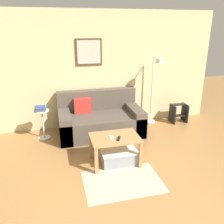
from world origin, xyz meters
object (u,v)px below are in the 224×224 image
object	(u,v)px
couch	(100,120)
remote_control	(119,138)
side_table	(43,122)
cell_phone	(111,137)
floor_lamp	(156,81)
step_stool	(179,113)
coffee_table	(115,142)
storage_bin	(118,156)
book_stack	(40,109)

from	to	relation	value
couch	remote_control	world-z (taller)	couch
side_table	cell_phone	bearing A→B (deg)	-48.24
floor_lamp	cell_phone	size ratio (longest dim) A/B	11.18
couch	step_stool	distance (m)	1.98
couch	step_stool	size ratio (longest dim) A/B	4.00
coffee_table	side_table	world-z (taller)	side_table
storage_bin	floor_lamp	size ratio (longest dim) A/B	0.39
storage_bin	floor_lamp	world-z (taller)	floor_lamp
book_stack	step_stool	distance (m)	3.22
coffee_table	storage_bin	distance (m)	0.26
step_stool	storage_bin	bearing A→B (deg)	-143.67
coffee_table	book_stack	xyz separation A→B (m)	(-1.21, 1.25, 0.28)
coffee_table	cell_phone	size ratio (longest dim) A/B	5.80
couch	step_stool	world-z (taller)	couch
cell_phone	coffee_table	bearing A→B (deg)	1.14
coffee_table	remote_control	bearing A→B (deg)	-64.16
couch	cell_phone	world-z (taller)	couch
side_table	floor_lamp	bearing A→B (deg)	2.76
floor_lamp	step_stool	distance (m)	1.06
coffee_table	remote_control	size ratio (longest dim) A/B	5.41
coffee_table	side_table	distance (m)	1.74
floor_lamp	remote_control	bearing A→B (deg)	-130.74
side_table	remote_control	distance (m)	1.83
floor_lamp	step_stool	bearing A→B (deg)	1.39
floor_lamp	step_stool	world-z (taller)	floor_lamp
storage_bin	step_stool	distance (m)	2.37
floor_lamp	step_stool	size ratio (longest dim) A/B	3.58
side_table	remote_control	world-z (taller)	side_table
remote_control	cell_phone	bearing A→B (deg)	165.96
coffee_table	couch	bearing A→B (deg)	90.28
couch	floor_lamp	xyz separation A→B (m)	(1.31, 0.13, 0.77)
side_table	book_stack	distance (m)	0.30
floor_lamp	book_stack	bearing A→B (deg)	-176.93
coffee_table	cell_phone	bearing A→B (deg)	-179.20
floor_lamp	book_stack	world-z (taller)	floor_lamp
cell_phone	step_stool	xyz separation A→B (m)	(2.03, 1.40, -0.25)
couch	floor_lamp	bearing A→B (deg)	5.60
couch	coffee_table	distance (m)	1.26
cell_phone	floor_lamp	bearing A→B (deg)	45.64
couch	floor_lamp	world-z (taller)	floor_lamp
storage_bin	remote_control	size ratio (longest dim) A/B	4.07
side_table	step_stool	size ratio (longest dim) A/B	1.40
storage_bin	floor_lamp	bearing A→B (deg)	48.08
floor_lamp	side_table	xyz separation A→B (m)	(-2.50, -0.12, -0.70)
remote_control	cell_phone	size ratio (longest dim) A/B	1.07
couch	remote_control	distance (m)	1.35
coffee_table	book_stack	bearing A→B (deg)	134.21
floor_lamp	storage_bin	bearing A→B (deg)	-131.92
book_stack	couch	bearing A→B (deg)	0.30
coffee_table	remote_control	xyz separation A→B (m)	(0.04, -0.08, 0.11)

